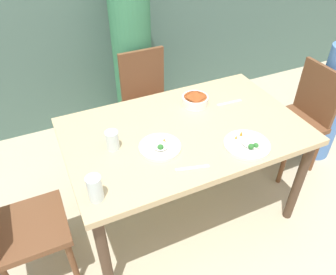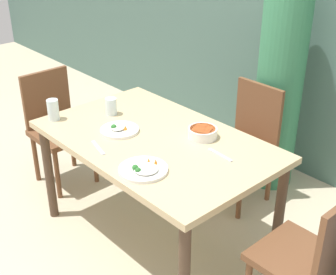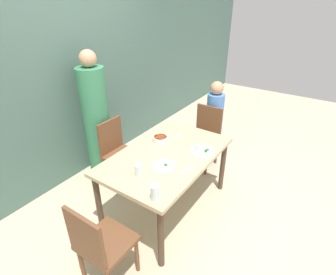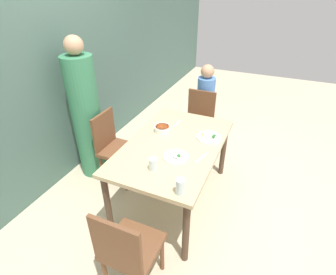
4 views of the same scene
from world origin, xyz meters
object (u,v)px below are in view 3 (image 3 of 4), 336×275
(person_adult, at_px, (97,122))
(chair_child_spot, at_px, (204,135))
(bowl_curry, at_px, (160,139))
(person_child, at_px, (214,122))
(chair_adult_spot, at_px, (119,151))
(glass_water_tall, at_px, (139,170))
(plate_rice_adult, at_px, (203,151))

(person_adult, bearing_deg, chair_child_spot, -46.70)
(chair_child_spot, distance_m, bowl_curry, 0.93)
(person_child, height_order, bowl_curry, person_child)
(bowl_curry, bearing_deg, chair_adult_spot, 101.38)
(chair_adult_spot, distance_m, glass_water_tall, 0.99)
(person_adult, xyz_separation_m, bowl_curry, (0.12, -0.91, -0.01))
(person_adult, relative_size, plate_rice_adult, 6.43)
(plate_rice_adult, bearing_deg, person_child, 18.52)
(person_child, bearing_deg, glass_water_tall, -177.81)
(chair_adult_spot, bearing_deg, person_adult, 90.00)
(person_child, xyz_separation_m, bowl_curry, (-1.17, 0.14, 0.22))
(bowl_curry, xyz_separation_m, plate_rice_adult, (0.07, -0.51, -0.02))
(person_child, relative_size, glass_water_tall, 10.37)
(person_adult, distance_m, plate_rice_adult, 1.43)
(person_child, distance_m, bowl_curry, 1.20)
(chair_child_spot, xyz_separation_m, person_adult, (-0.99, 1.05, 0.31))
(bowl_curry, xyz_separation_m, glass_water_tall, (-0.63, -0.20, 0.02))
(bowl_curry, bearing_deg, glass_water_tall, -162.01)
(chair_adult_spot, height_order, person_child, person_child)
(bowl_curry, distance_m, glass_water_tall, 0.66)
(person_child, distance_m, plate_rice_adult, 1.18)
(glass_water_tall, bearing_deg, person_child, 2.19)
(plate_rice_adult, distance_m, glass_water_tall, 0.76)
(person_adult, distance_m, bowl_curry, 0.92)
(chair_adult_spot, relative_size, chair_child_spot, 1.00)
(chair_child_spot, bearing_deg, person_child, 90.00)
(person_adult, bearing_deg, person_child, -39.24)
(plate_rice_adult, relative_size, glass_water_tall, 2.31)
(chair_child_spot, bearing_deg, bowl_curry, -98.86)
(chair_child_spot, distance_m, glass_water_tall, 1.54)
(chair_child_spot, relative_size, person_child, 0.74)
(chair_adult_spot, bearing_deg, plate_rice_adult, -80.48)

